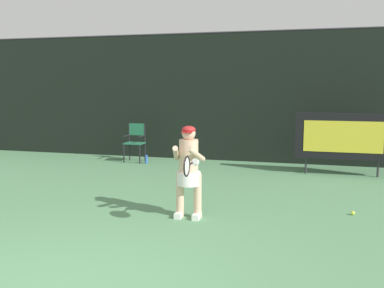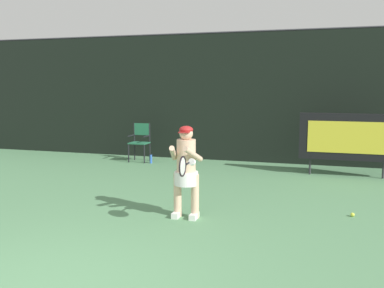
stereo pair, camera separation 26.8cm
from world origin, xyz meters
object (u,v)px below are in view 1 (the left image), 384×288
object	(u,v)px
scoreboard	(343,136)
tennis_player	(189,168)
tennis_ball_loose	(353,213)
umpire_chair	(135,140)
water_bottle	(146,159)
tennis_racket	(187,166)

from	to	relation	value
scoreboard	tennis_player	world-z (taller)	tennis_player
scoreboard	tennis_ball_loose	distance (m)	3.43
tennis_player	tennis_ball_loose	distance (m)	2.87
umpire_chair	water_bottle	world-z (taller)	umpire_chair
umpire_chair	tennis_racket	xyz separation A→B (m)	(2.97, -5.18, 0.35)
tennis_player	water_bottle	bearing A→B (deg)	118.90
scoreboard	tennis_racket	world-z (taller)	scoreboard
tennis_racket	tennis_ball_loose	distance (m)	3.01
scoreboard	tennis_player	bearing A→B (deg)	-123.07
umpire_chair	tennis_racket	world-z (taller)	tennis_racket
scoreboard	tennis_racket	bearing A→B (deg)	-118.46
scoreboard	tennis_ball_loose	world-z (taller)	scoreboard
tennis_ball_loose	umpire_chair	bearing A→B (deg)	145.40
tennis_player	tennis_ball_loose	world-z (taller)	tennis_player
umpire_chair	water_bottle	size ratio (longest dim) A/B	4.08
tennis_racket	scoreboard	bearing A→B (deg)	76.51
water_bottle	tennis_player	bearing A→B (deg)	-61.10
water_bottle	tennis_racket	world-z (taller)	tennis_racket
tennis_player	tennis_ball_loose	size ratio (longest dim) A/B	22.26
umpire_chair	water_bottle	bearing A→B (deg)	-27.09
scoreboard	tennis_player	size ratio (longest dim) A/B	1.45
water_bottle	tennis_ball_loose	world-z (taller)	water_bottle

